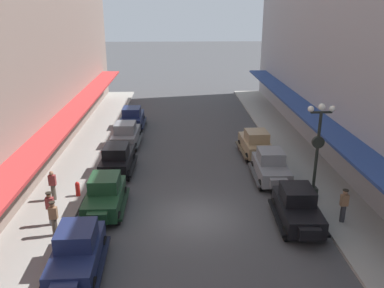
{
  "coord_description": "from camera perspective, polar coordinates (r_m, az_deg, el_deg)",
  "views": [
    {
      "loc": [
        -0.91,
        -17.69,
        10.03
      ],
      "look_at": [
        0.0,
        6.0,
        1.8
      ],
      "focal_mm": 37.77,
      "sensor_mm": 36.0,
      "label": 1
    }
  ],
  "objects": [
    {
      "name": "fire_hydrant",
      "position": [
        22.87,
        -15.84,
        -6.09
      ],
      "size": [
        0.24,
        0.24,
        0.82
      ],
      "color": "#B21E19",
      "rests_on": "sidewalk_left"
    },
    {
      "name": "parked_car_7",
      "position": [
        16.88,
        -15.97,
        -14.26
      ],
      "size": [
        2.24,
        4.3,
        1.84
      ],
      "color": "#19234C",
      "rests_on": "ground"
    },
    {
      "name": "pedestrian_2",
      "position": [
        19.27,
        -18.94,
        -9.89
      ],
      "size": [
        0.36,
        0.28,
        1.67
      ],
      "color": "#4C4238",
      "rests_on": "sidewalk_left"
    },
    {
      "name": "parked_car_1",
      "position": [
        21.03,
        -12.23,
        -6.92
      ],
      "size": [
        2.16,
        4.27,
        1.84
      ],
      "color": "#193D23",
      "rests_on": "ground"
    },
    {
      "name": "sidewalk_right",
      "position": [
        21.97,
        20.87,
        -9.17
      ],
      "size": [
        3.0,
        60.0,
        0.15
      ],
      "primitive_type": "cube",
      "color": "#99968E",
      "rests_on": "ground"
    },
    {
      "name": "lamp_post_with_clock",
      "position": [
        22.03,
        17.31,
        -0.4
      ],
      "size": [
        1.42,
        0.44,
        5.16
      ],
      "color": "black",
      "rests_on": "sidewalk_right"
    },
    {
      "name": "parked_car_0",
      "position": [
        28.34,
        8.97,
        0.2
      ],
      "size": [
        2.27,
        4.31,
        1.84
      ],
      "color": "#997F5B",
      "rests_on": "ground"
    },
    {
      "name": "parked_car_2",
      "position": [
        34.73,
        -8.43,
        3.77
      ],
      "size": [
        2.17,
        4.27,
        1.84
      ],
      "color": "#19234C",
      "rests_on": "ground"
    },
    {
      "name": "parked_car_3",
      "position": [
        30.29,
        -9.3,
        1.43
      ],
      "size": [
        2.25,
        4.3,
        1.84
      ],
      "color": "slate",
      "rests_on": "ground"
    },
    {
      "name": "parked_car_6",
      "position": [
        20.01,
        14.67,
        -8.53
      ],
      "size": [
        2.28,
        4.31,
        1.84
      ],
      "color": "black",
      "rests_on": "ground"
    },
    {
      "name": "pedestrian_0",
      "position": [
        20.19,
        -19.37,
        -8.55
      ],
      "size": [
        0.36,
        0.28,
        1.67
      ],
      "color": "slate",
      "rests_on": "sidewalk_left"
    },
    {
      "name": "pedestrian_1",
      "position": [
        20.63,
        20.64,
        -8.1
      ],
      "size": [
        0.36,
        0.28,
        1.67
      ],
      "color": "#2D2D33",
      "rests_on": "sidewalk_right"
    },
    {
      "name": "parked_car_4",
      "position": [
        24.47,
        11.08,
        -3.03
      ],
      "size": [
        2.22,
        4.29,
        1.84
      ],
      "color": "slate",
      "rests_on": "ground"
    },
    {
      "name": "ground_plane",
      "position": [
        20.35,
        0.66,
        -10.38
      ],
      "size": [
        200.0,
        200.0,
        0.0
      ],
      "primitive_type": "plane",
      "color": "#424244"
    },
    {
      "name": "parked_car_5",
      "position": [
        25.6,
        -10.53,
        -1.98
      ],
      "size": [
        2.23,
        4.29,
        1.84
      ],
      "color": "black",
      "rests_on": "ground"
    },
    {
      "name": "sidewalk_left",
      "position": [
        21.34,
        -20.22,
        -9.96
      ],
      "size": [
        3.0,
        60.0,
        0.15
      ],
      "primitive_type": "cube",
      "color": "#99968E",
      "rests_on": "ground"
    },
    {
      "name": "pedestrian_3",
      "position": [
        22.63,
        -19.06,
        -5.52
      ],
      "size": [
        0.36,
        0.24,
        1.64
      ],
      "color": "#4C4238",
      "rests_on": "sidewalk_left"
    }
  ]
}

